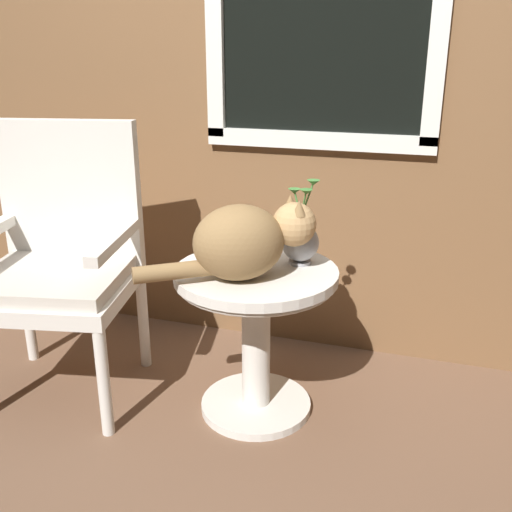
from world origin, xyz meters
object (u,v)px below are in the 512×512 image
object	(u,v)px
cat	(245,240)
pewter_vase_with_ivy	(300,238)
wicker_side_table	(256,313)
wicker_chair	(60,254)

from	to	relation	value
cat	pewter_vase_with_ivy	size ratio (longest dim) A/B	1.72
wicker_side_table	wicker_chair	distance (m)	0.79
wicker_side_table	pewter_vase_with_ivy	world-z (taller)	pewter_vase_with_ivy
wicker_chair	cat	size ratio (longest dim) A/B	1.94
cat	pewter_vase_with_ivy	bearing A→B (deg)	52.19
wicker_chair	cat	xyz separation A→B (m)	(0.76, -0.04, 0.14)
wicker_side_table	pewter_vase_with_ivy	size ratio (longest dim) A/B	1.86
wicker_chair	cat	distance (m)	0.77
wicker_side_table	cat	size ratio (longest dim) A/B	1.08
wicker_side_table	cat	bearing A→B (deg)	-98.37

